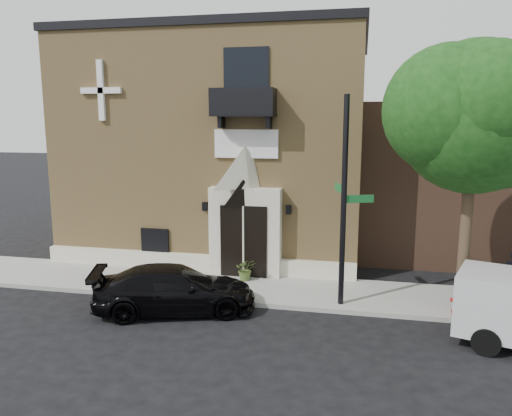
{
  "coord_description": "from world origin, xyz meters",
  "views": [
    {
      "loc": [
        3.04,
        -14.36,
        5.82
      ],
      "look_at": [
        -0.45,
        2.0,
        2.78
      ],
      "focal_mm": 35.0,
      "sensor_mm": 36.0,
      "label": 1
    }
  ],
  "objects_px": {
    "street_sign": "(344,202)",
    "pedestrian_near": "(512,276)",
    "fire_hydrant": "(459,301)",
    "black_sedan": "(175,289)"
  },
  "relations": [
    {
      "from": "black_sedan",
      "to": "fire_hydrant",
      "type": "distance_m",
      "value": 8.41
    },
    {
      "from": "fire_hydrant",
      "to": "street_sign",
      "type": "bearing_deg",
      "value": 178.01
    },
    {
      "from": "fire_hydrant",
      "to": "pedestrian_near",
      "type": "bearing_deg",
      "value": 39.16
    },
    {
      "from": "black_sedan",
      "to": "pedestrian_near",
      "type": "relative_size",
      "value": 2.98
    },
    {
      "from": "black_sedan",
      "to": "street_sign",
      "type": "distance_m",
      "value": 5.74
    },
    {
      "from": "street_sign",
      "to": "pedestrian_near",
      "type": "xyz_separation_m",
      "value": [
        5.19,
        1.35,
        -2.37
      ]
    },
    {
      "from": "fire_hydrant",
      "to": "pedestrian_near",
      "type": "relative_size",
      "value": 0.5
    },
    {
      "from": "street_sign",
      "to": "pedestrian_near",
      "type": "height_order",
      "value": "street_sign"
    },
    {
      "from": "street_sign",
      "to": "pedestrian_near",
      "type": "relative_size",
      "value": 3.89
    },
    {
      "from": "street_sign",
      "to": "fire_hydrant",
      "type": "height_order",
      "value": "street_sign"
    }
  ]
}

